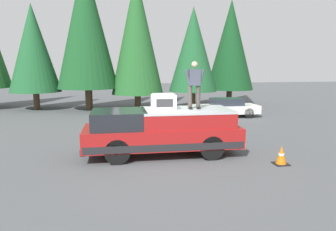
# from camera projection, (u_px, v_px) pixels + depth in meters

# --- Properties ---
(ground_plane) EXTENTS (90.00, 90.00, 0.00)m
(ground_plane) POSITION_uv_depth(u_px,v_px,m) (155.00, 157.00, 11.15)
(ground_plane) COLOR #4C4F51
(pickup_truck) EXTENTS (2.01, 5.54, 1.65)m
(pickup_truck) POSITION_uv_depth(u_px,v_px,m) (162.00, 131.00, 11.34)
(pickup_truck) COLOR maroon
(pickup_truck) RESTS_ON ground
(compressor_unit) EXTENTS (0.65, 0.84, 0.56)m
(compressor_unit) POSITION_uv_depth(u_px,v_px,m) (163.00, 102.00, 11.24)
(compressor_unit) COLOR white
(compressor_unit) RESTS_ON pickup_truck
(person_on_truck_bed) EXTENTS (0.29, 0.72, 1.69)m
(person_on_truck_bed) POSITION_uv_depth(u_px,v_px,m) (194.00, 84.00, 11.27)
(person_on_truck_bed) COLOR #423D38
(person_on_truck_bed) RESTS_ON pickup_truck
(parked_car_white) EXTENTS (1.64, 4.10, 1.16)m
(parked_car_white) POSITION_uv_depth(u_px,v_px,m) (225.00, 108.00, 19.74)
(parked_car_white) COLOR white
(parked_car_white) RESTS_ON ground
(traffic_cone) EXTENTS (0.47, 0.47, 0.62)m
(traffic_cone) POSITION_uv_depth(u_px,v_px,m) (281.00, 156.00, 10.31)
(traffic_cone) COLOR black
(traffic_cone) RESTS_ON ground
(conifer_far_left) EXTENTS (3.74, 3.74, 8.30)m
(conifer_far_left) POSITION_uv_depth(u_px,v_px,m) (231.00, 45.00, 25.27)
(conifer_far_left) COLOR #4C3826
(conifer_far_left) RESTS_ON ground
(conifer_left) EXTENTS (3.58, 3.58, 7.41)m
(conifer_left) POSITION_uv_depth(u_px,v_px,m) (193.00, 50.00, 23.31)
(conifer_left) COLOR #4C3826
(conifer_left) RESTS_ON ground
(conifer_center_left) EXTENTS (3.74, 3.74, 9.63)m
(conifer_center_left) POSITION_uv_depth(u_px,v_px,m) (137.00, 34.00, 22.46)
(conifer_center_left) COLOR #4C3826
(conifer_center_left) RESTS_ON ground
(conifer_center_right) EXTENTS (4.24, 4.24, 10.45)m
(conifer_center_right) POSITION_uv_depth(u_px,v_px,m) (86.00, 24.00, 21.98)
(conifer_center_right) COLOR #4C3826
(conifer_center_right) RESTS_ON ground
(conifer_right) EXTENTS (3.60, 3.60, 7.49)m
(conifer_right) POSITION_uv_depth(u_px,v_px,m) (33.00, 48.00, 22.43)
(conifer_right) COLOR #4C3826
(conifer_right) RESTS_ON ground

